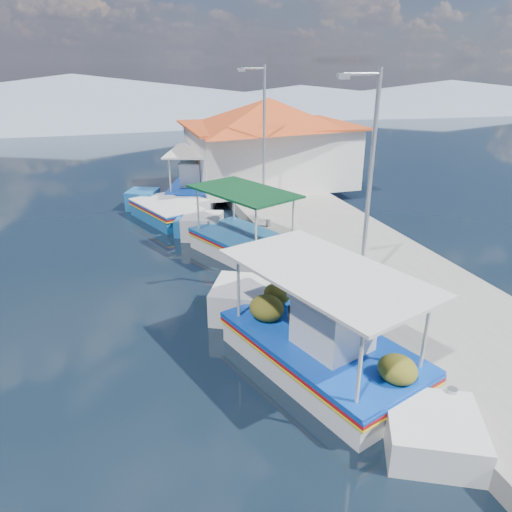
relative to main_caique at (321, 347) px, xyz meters
name	(u,v)px	position (x,y,z in m)	size (l,w,h in m)	color
ground	(224,369)	(-2.16, 0.55, -0.54)	(160.00, 160.00, 0.00)	black
quay	(338,244)	(3.74, 6.55, -0.29)	(5.00, 44.00, 0.50)	gray
bollards	(294,247)	(1.64, 5.80, 0.11)	(0.20, 17.20, 0.30)	#A5A8AD
main_caique	(321,347)	(0.00, 0.00, 0.00)	(4.15, 8.05, 2.79)	silver
caique_green_canopy	(244,244)	(0.26, 7.22, -0.13)	(3.99, 6.69, 2.72)	silver
caique_blue_hull	(167,213)	(-1.91, 12.23, -0.22)	(3.38, 6.09, 1.16)	#195A96
caique_far	(196,189)	(-0.01, 15.37, -0.02)	(4.06, 7.47, 2.78)	silver
harbor_building	(269,140)	(4.04, 15.55, 2.24)	(10.49, 10.49, 4.40)	silver
lamp_post_near	(368,174)	(2.35, 2.55, 3.32)	(1.21, 0.14, 6.00)	#A5A8AD
lamp_post_far	(262,130)	(2.35, 11.55, 3.32)	(1.21, 0.14, 6.00)	#A5A8AD
mountain_ridge	(169,99)	(4.38, 56.55, 1.50)	(171.40, 96.00, 5.50)	slate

